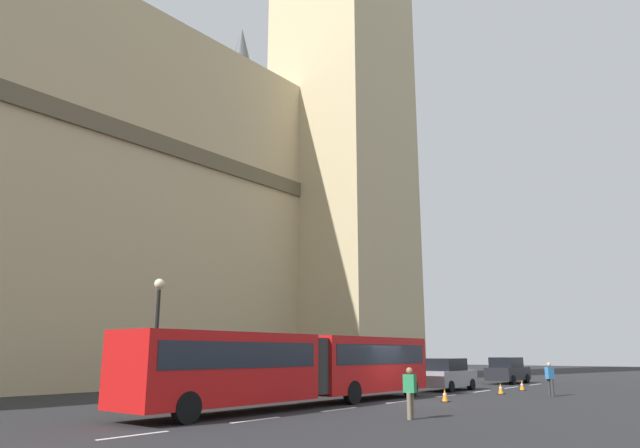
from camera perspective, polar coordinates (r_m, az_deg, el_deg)
ground_plane at (r=27.36m, az=8.27°, el=-17.27°), size 160.00×160.00×0.00m
lane_centre_marking at (r=29.18m, az=10.47°, el=-16.89°), size 34.40×0.16×0.01m
articulated_bus at (r=24.59m, az=-1.80°, el=-13.83°), size 16.94×2.54×2.90m
sedan_lead at (r=35.54m, az=12.70°, el=-14.56°), size 4.40×1.86×1.85m
sedan_trailing at (r=44.60m, az=18.37°, el=-13.82°), size 4.40×1.86×1.85m
traffic_cone_west at (r=27.45m, az=12.46°, el=-16.50°), size 0.36×0.36×0.58m
traffic_cone_middle at (r=33.25m, az=17.72°, el=-15.51°), size 0.36×0.36×0.58m
traffic_cone_east at (r=36.81m, az=19.66°, el=-15.06°), size 0.36×0.36×0.58m
street_lamp at (r=25.13m, az=-16.14°, el=-10.33°), size 0.44×0.44×5.27m
pedestrian_near_cones at (r=20.13m, az=9.05°, el=-16.27°), size 0.36×0.42×1.69m
pedestrian_by_kerb at (r=32.41m, az=22.14°, el=-14.15°), size 0.47×0.40×1.69m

